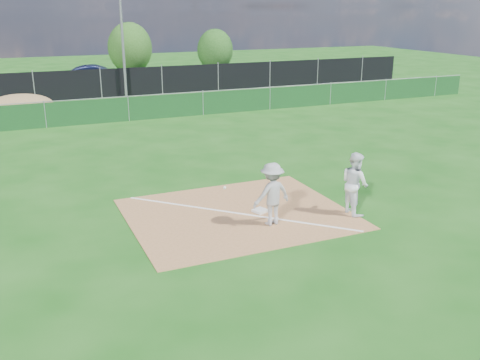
# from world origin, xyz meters

# --- Properties ---
(ground) EXTENTS (90.00, 90.00, 0.00)m
(ground) POSITION_xyz_m (0.00, 10.00, 0.00)
(ground) COLOR #144C10
(ground) RESTS_ON ground
(infield_dirt) EXTENTS (6.00, 5.00, 0.02)m
(infield_dirt) POSITION_xyz_m (0.00, 1.00, 0.01)
(infield_dirt) COLOR #98673D
(infield_dirt) RESTS_ON ground
(foul_line) EXTENTS (5.01, 5.01, 0.01)m
(foul_line) POSITION_xyz_m (0.00, 1.00, 0.03)
(foul_line) COLOR white
(foul_line) RESTS_ON infield_dirt
(green_fence) EXTENTS (44.00, 0.05, 1.20)m
(green_fence) POSITION_xyz_m (0.00, 15.00, 0.60)
(green_fence) COLOR #0F3715
(green_fence) RESTS_ON ground
(dirt_mound) EXTENTS (3.38, 2.60, 1.17)m
(dirt_mound) POSITION_xyz_m (-5.00, 18.50, 0.58)
(dirt_mound) COLOR olive
(dirt_mound) RESTS_ON ground
(black_fence) EXTENTS (46.00, 0.04, 1.80)m
(black_fence) POSITION_xyz_m (0.00, 23.00, 0.90)
(black_fence) COLOR black
(black_fence) RESTS_ON ground
(parking_lot) EXTENTS (46.00, 9.00, 0.01)m
(parking_lot) POSITION_xyz_m (0.00, 28.00, 0.01)
(parking_lot) COLOR black
(parking_lot) RESTS_ON ground
(light_pole) EXTENTS (0.16, 0.16, 8.00)m
(light_pole) POSITION_xyz_m (1.50, 22.70, 4.00)
(light_pole) COLOR slate
(light_pole) RESTS_ON ground
(first_base) EXTENTS (0.45, 0.45, 0.07)m
(first_base) POSITION_xyz_m (0.63, 0.86, 0.06)
(first_base) COLOR silver
(first_base) RESTS_ON infield_dirt
(play_at_first) EXTENTS (2.01, 0.78, 1.69)m
(play_at_first) POSITION_xyz_m (0.52, -0.05, 0.87)
(play_at_first) COLOR #A6A6A8
(play_at_first) RESTS_ON infield_dirt
(runner) EXTENTS (0.69, 0.88, 1.77)m
(runner) POSITION_xyz_m (3.01, -0.23, 0.89)
(runner) COLOR silver
(runner) RESTS_ON ground
(car_mid) EXTENTS (4.98, 2.47, 1.57)m
(car_mid) POSITION_xyz_m (0.52, 27.49, 0.80)
(car_mid) COLOR black
(car_mid) RESTS_ON parking_lot
(car_right) EXTENTS (4.47, 2.95, 1.20)m
(car_right) POSITION_xyz_m (3.51, 28.41, 0.61)
(car_right) COLOR black
(car_right) RESTS_ON parking_lot
(tree_mid) EXTENTS (3.66, 3.66, 4.34)m
(tree_mid) POSITION_xyz_m (4.36, 33.98, 2.23)
(tree_mid) COLOR #382316
(tree_mid) RESTS_ON ground
(tree_right) EXTENTS (3.14, 3.14, 3.72)m
(tree_right) POSITION_xyz_m (11.65, 33.06, 1.91)
(tree_right) COLOR #382316
(tree_right) RESTS_ON ground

